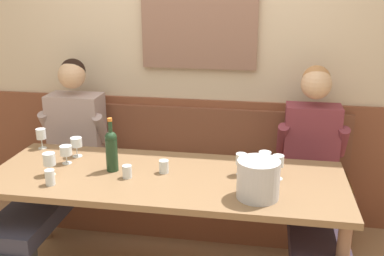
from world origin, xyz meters
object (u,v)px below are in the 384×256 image
(wine_glass_center_front, at_px, (278,162))
(wine_glass_near_bucket, at_px, (76,143))
(wine_glass_mid_right, at_px, (265,159))
(wine_glass_by_bottle, at_px, (66,151))
(wall_bench, at_px, (186,193))
(person_center_left_seat, at_px, (60,159))
(ice_bucket, at_px, (258,179))
(water_tumbler_left, at_px, (50,177))
(wine_glass_center_rear, at_px, (41,135))
(water_tumbler_center, at_px, (164,166))
(wine_glass_mid_left, at_px, (49,160))
(wine_glass_left_end, at_px, (241,160))
(person_right_seat, at_px, (314,177))
(dining_table, at_px, (166,187))
(water_tumbler_right, at_px, (127,172))
(wine_bottle_amber_mid, at_px, (112,149))

(wine_glass_center_front, bearing_deg, wine_glass_near_bucket, 173.74)
(wine_glass_mid_right, bearing_deg, wine_glass_by_bottle, -177.36)
(wall_bench, xyz_separation_m, person_center_left_seat, (-0.88, -0.34, 0.37))
(ice_bucket, height_order, water_tumbler_left, ice_bucket)
(wine_glass_center_front, bearing_deg, person_center_left_seat, 169.01)
(wine_glass_center_rear, distance_m, water_tumbler_center, 1.00)
(wine_glass_center_rear, bearing_deg, wine_glass_center_front, -8.69)
(person_center_left_seat, xyz_separation_m, wine_glass_center_front, (1.55, -0.30, 0.21))
(wine_glass_mid_left, height_order, water_tumbler_left, wine_glass_mid_left)
(wine_glass_mid_right, height_order, wine_glass_left_end, wine_glass_mid_right)
(wine_glass_center_front, bearing_deg, person_right_seat, 49.39)
(person_right_seat, bearing_deg, wine_glass_center_rear, -178.89)
(dining_table, height_order, wine_glass_near_bucket, wine_glass_near_bucket)
(person_right_seat, height_order, wine_glass_near_bucket, person_right_seat)
(wall_bench, distance_m, water_tumbler_left, 1.25)
(wall_bench, xyz_separation_m, wine_glass_by_bottle, (-0.68, -0.63, 0.55))
(water_tumbler_left, bearing_deg, wine_glass_mid_right, 17.21)
(dining_table, bearing_deg, wine_glass_center_rear, 162.12)
(wine_glass_center_rear, height_order, water_tumbler_center, wine_glass_center_rear)
(wine_glass_mid_right, height_order, water_tumbler_right, wine_glass_mid_right)
(wine_glass_center_rear, bearing_deg, wine_glass_near_bucket, -18.77)
(dining_table, bearing_deg, water_tumbler_center, 116.10)
(water_tumbler_left, bearing_deg, person_center_left_seat, 111.48)
(wine_glass_mid_right, bearing_deg, person_right_seat, 32.94)
(ice_bucket, xyz_separation_m, wine_glass_mid_left, (-1.27, 0.09, -0.01))
(water_tumbler_right, height_order, water_tumbler_left, water_tumbler_left)
(person_center_left_seat, distance_m, wine_glass_center_rear, 0.23)
(wine_glass_by_bottle, distance_m, water_tumbler_left, 0.33)
(water_tumbler_left, bearing_deg, wine_glass_left_end, 16.87)
(water_tumbler_right, xyz_separation_m, water_tumbler_left, (-0.41, -0.17, 0.01))
(wine_glass_center_rear, relative_size, water_tumbler_right, 1.85)
(dining_table, height_order, water_tumbler_left, water_tumbler_left)
(wine_bottle_amber_mid, xyz_separation_m, wine_glass_mid_right, (0.95, 0.12, -0.05))
(dining_table, distance_m, wine_glass_left_end, 0.50)
(wine_glass_by_bottle, bearing_deg, wine_bottle_amber_mid, -9.99)
(wine_glass_left_end, xyz_separation_m, wine_glass_by_bottle, (-1.14, -0.01, -0.01))
(wine_glass_left_end, xyz_separation_m, water_tumbler_center, (-0.48, -0.05, -0.06))
(person_right_seat, bearing_deg, dining_table, -159.17)
(wall_bench, distance_m, wine_glass_center_front, 1.10)
(wine_glass_by_bottle, bearing_deg, wine_glass_center_rear, 141.40)
(person_right_seat, bearing_deg, wine_bottle_amber_mid, -165.46)
(wine_glass_by_bottle, bearing_deg, water_tumbler_center, -3.36)
(dining_table, height_order, person_center_left_seat, person_center_left_seat)
(water_tumbler_center, distance_m, water_tumbler_left, 0.68)
(dining_table, relative_size, water_tumbler_center, 27.02)
(person_center_left_seat, height_order, water_tumbler_left, person_center_left_seat)
(dining_table, bearing_deg, wine_glass_near_bucket, 162.53)
(water_tumbler_center, xyz_separation_m, water_tumbler_left, (-0.62, -0.28, 0.01))
(wine_glass_mid_right, relative_size, wine_glass_left_end, 1.01)
(ice_bucket, relative_size, water_tumbler_right, 2.98)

